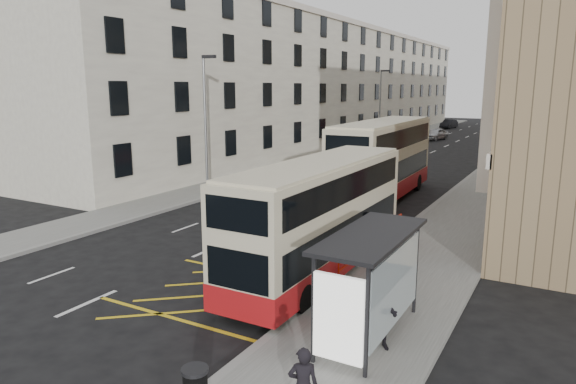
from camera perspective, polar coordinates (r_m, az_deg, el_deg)
The scene contains 19 objects.
ground at distance 18.15m, azimuth -16.49°, elevation -9.54°, with size 200.00×200.00×0.00m, color black.
pavement_right at distance 42.34m, azimuth 23.09°, elevation 2.09°, with size 4.00×120.00×0.15m, color #62625D.
pavement_left at distance 46.57m, azimuth 3.81°, elevation 3.79°, with size 3.00×120.00×0.15m, color #62625D.
kerb_right at distance 42.59m, azimuth 20.43°, elevation 2.35°, with size 0.25×120.00×0.15m, color gray.
kerb_left at distance 45.95m, azimuth 5.50°, elevation 3.66°, with size 0.25×120.00×0.15m, color gray.
road_markings at distance 58.32m, azimuth 16.98°, elevation 4.83°, with size 10.00×110.00×0.01m, color silver, non-canonical shape.
terrace_left at distance 62.69m, azimuth 5.15°, elevation 11.69°, with size 9.18×79.00×13.25m.
bus_shelter at distance 12.68m, azimuth 9.17°, elevation -8.20°, with size 1.65×4.25×2.70m.
guard_railing at distance 19.25m, azimuth 9.57°, elevation -5.29°, with size 0.06×6.56×1.01m.
street_lamp_near at distance 30.20m, azimuth -9.11°, elevation 8.13°, with size 0.93×0.18×8.00m.
street_lamp_far at distance 56.84m, azimuth 10.25°, elevation 9.66°, with size 0.93×0.18×8.00m.
double_decker_front at distance 17.59m, azimuth 3.60°, elevation -2.83°, with size 2.30×9.96×3.97m.
double_decker_rear at distance 29.79m, azimuth 10.48°, elevation 3.51°, with size 2.87×11.37×4.51m.
pedestrian_mid at distance 12.89m, azimuth 10.22°, elevation -13.21°, with size 0.86×0.67×1.77m, color black.
pedestrian_far at distance 19.00m, azimuth 9.69°, elevation -4.94°, with size 1.04×0.43×1.78m, color black.
white_van at distance 56.43m, azimuth 11.11°, elevation 5.65°, with size 2.44×5.29×1.47m, color silver.
car_silver at distance 65.53m, azimuth 16.06°, elevation 6.21°, with size 1.71×4.26×1.45m, color #B0B2B8.
car_dark at distance 84.71m, azimuth 17.45°, elevation 7.24°, with size 1.48×4.24×1.40m, color black.
car_red at distance 72.50m, azimuth 22.57°, elevation 6.28°, with size 2.13×5.23×1.52m, color #A61326.
Camera 1 is at (12.37, -11.64, 6.41)m, focal length 32.00 mm.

